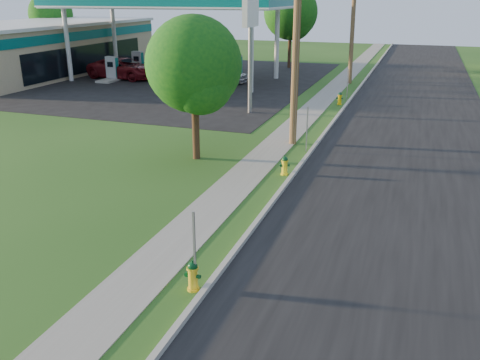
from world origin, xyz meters
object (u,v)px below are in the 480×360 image
Objects in this scene: fuel_pump_nw at (113,71)px; hydrant_far at (340,98)px; utility_pole_mid at (297,32)px; utility_pole_far at (353,18)px; hydrant_near at (193,276)px; price_pylon at (251,15)px; tree_back at (51,16)px; hydrant_mid at (285,166)px; car_silver at (222,74)px; tree_verge at (195,69)px; car_red at (124,68)px; tree_lot at (291,15)px; fuel_pump_ne at (218,77)px; fuel_pump_se at (236,70)px; fuel_pump_sw at (138,65)px.

fuel_pump_nw is 18.85m from hydrant_far.
utility_pole_mid is 12.27× the size of hydrant_far.
hydrant_near is at bearing -88.55° from utility_pole_far.
price_pylon is 1.01× the size of tree_back.
hydrant_mid is 21.60m from car_silver.
tree_verge is (-3.17, -3.58, -1.22)m from utility_pole_mid.
car_silver is (-10.04, 19.12, 0.32)m from hydrant_mid.
hydrant_mid is 0.13× the size of car_red.
tree_lot reaches higher than hydrant_mid.
hydrant_mid is at bearing -149.51° from car_silver.
utility_pole_far reaches higher than tree_lot.
fuel_pump_ne is at bearing 160.26° from hydrant_far.
tree_back is at bearing 136.41° from tree_verge.
utility_pole_far is 2.36× the size of car_silver.
tree_lot reaches higher than car_silver.
price_pylon is at bearing -107.33° from utility_pole_far.
hydrant_near is 0.96× the size of hydrant_far.
fuel_pump_ne is 1.89m from car_silver.
car_red is (-8.68, -2.81, 0.11)m from fuel_pump_se.
fuel_pump_nw is (-17.90, 13.00, -4.23)m from utility_pole_mid.
tree_back is at bearing 156.64° from hydrant_far.
fuel_pump_se is (9.00, 0.00, 0.00)m from fuel_pump_sw.
utility_pole_far is 9.84m from fuel_pump_se.
tree_back is (-25.22, -1.41, -0.39)m from tree_lot.
utility_pole_far is 2.97× the size of fuel_pump_nw.
utility_pole_far is 1.64× the size of tree_verge.
hydrant_near is 29.43m from car_silver.
utility_pole_mid is 18.00m from utility_pole_far.
tree_verge is at bearing -83.50° from tree_lot.
tree_lot is (-2.52, 19.43, -0.69)m from price_pylon.
utility_pole_far is at bearing 15.61° from fuel_pump_nw.
utility_pole_mid is 13.61m from hydrant_near.
price_pylon is (5.00, -11.50, 4.71)m from fuel_pump_se.
fuel_pump_se is (-8.90, -1.00, -4.08)m from utility_pole_far.
utility_pole_mid is 19.65m from fuel_pump_se.
car_red is (-18.21, 4.61, 0.45)m from hydrant_far.
fuel_pump_nw is 0.47× the size of tree_back.
hydrant_mid is (-0.05, 8.52, -0.01)m from hydrant_near.
fuel_pump_nw and fuel_pump_ne have the same top height.
utility_pole_far is at bearing 81.63° from tree_verge.
fuel_pump_nw is 0.79× the size of car_silver.
fuel_pump_nw is 31.85m from hydrant_near.
fuel_pump_ne is (9.00, 0.00, 0.00)m from fuel_pump_nw.
tree_back is 42.86m from hydrant_mid.
fuel_pump_se reaches higher than hydrant_near.
tree_lot is (-3.25, 28.51, 1.01)m from tree_verge.
utility_pole_mid is 3.06× the size of fuel_pump_sw.
hydrant_far is at bearing 73.85° from tree_verge.
fuel_pump_ne is at bearing 109.05° from tree_verge.
tree_verge reaches higher than fuel_pump_ne.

